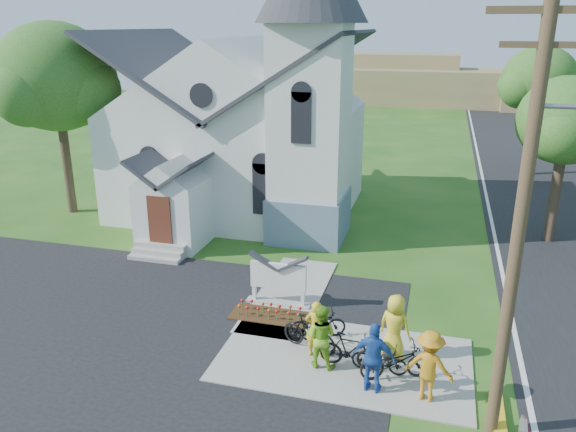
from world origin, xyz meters
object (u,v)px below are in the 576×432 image
(church_sign, at_px, (278,277))
(cyclist_0, at_px, (316,329))
(cyclist_4, at_px, (395,327))
(bike_1, at_px, (309,333))
(bike_3, at_px, (350,351))
(bike_0, at_px, (317,323))
(bike_2, at_px, (380,359))
(cyclist_3, at_px, (429,366))
(utility_pole, at_px, (525,211))
(cyclist_2, at_px, (374,358))
(cyclist_1, at_px, (321,336))
(bike_4, at_px, (396,361))

(church_sign, height_order, cyclist_0, cyclist_0)
(cyclist_4, bearing_deg, bike_1, 28.22)
(bike_3, bearing_deg, bike_0, 47.21)
(cyclist_0, distance_m, bike_2, 1.91)
(bike_0, xyz_separation_m, cyclist_3, (3.28, -2.11, 0.48))
(utility_pole, relative_size, bike_2, 6.62)
(cyclist_4, bearing_deg, cyclist_0, 35.32)
(utility_pole, height_order, cyclist_2, utility_pole)
(bike_2, bearing_deg, cyclist_0, 84.10)
(bike_0, height_order, bike_3, bike_3)
(church_sign, height_order, cyclist_3, cyclist_3)
(cyclist_2, bearing_deg, cyclist_4, -93.79)
(church_sign, relative_size, bike_2, 1.46)
(bike_1, xyz_separation_m, cyclist_3, (3.35, -1.38, 0.41))
(cyclist_3, xyz_separation_m, cyclist_4, (-0.99, 1.64, 0.02))
(cyclist_0, xyz_separation_m, bike_3, (1.02, -0.32, -0.34))
(bike_0, distance_m, bike_2, 2.38)
(bike_1, bearing_deg, utility_pole, -94.41)
(bike_2, distance_m, cyclist_4, 1.04)
(utility_pole, bearing_deg, cyclist_2, 165.06)
(church_sign, distance_m, bike_2, 4.86)
(cyclist_1, relative_size, bike_2, 1.20)
(bike_1, bearing_deg, cyclist_1, -125.69)
(bike_1, height_order, bike_2, bike_1)
(utility_pole, distance_m, bike_0, 7.48)
(bike_4, bearing_deg, cyclist_4, -14.43)
(cyclist_1, bearing_deg, bike_0, -70.58)
(bike_2, relative_size, cyclist_4, 0.79)
(cyclist_2, bearing_deg, utility_pole, 173.39)
(bike_2, bearing_deg, cyclist_2, 179.49)
(bike_0, distance_m, cyclist_2, 2.94)
(bike_2, bearing_deg, bike_1, 78.78)
(cyclist_0, height_order, bike_0, cyclist_0)
(bike_4, bearing_deg, bike_1, 51.23)
(cyclist_0, relative_size, bike_2, 1.13)
(bike_0, height_order, cyclist_4, cyclist_4)
(bike_0, distance_m, bike_1, 0.74)
(bike_1, xyz_separation_m, bike_4, (2.51, -0.74, -0.03))
(cyclist_2, bearing_deg, bike_0, -39.81)
(bike_3, bearing_deg, bike_2, -85.16)
(cyclist_4, distance_m, bike_4, 1.10)
(cyclist_0, bearing_deg, cyclist_2, 143.77)
(bike_0, distance_m, bike_3, 1.76)
(cyclist_0, relative_size, cyclist_2, 0.89)
(cyclist_1, relative_size, cyclist_3, 0.97)
(cyclist_0, xyz_separation_m, cyclist_2, (1.76, -1.18, 0.11))
(cyclist_0, xyz_separation_m, cyclist_1, (0.23, -0.44, 0.06))
(bike_1, bearing_deg, bike_2, -85.35)
(cyclist_0, distance_m, bike_1, 0.47)
(church_sign, relative_size, bike_1, 1.24)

